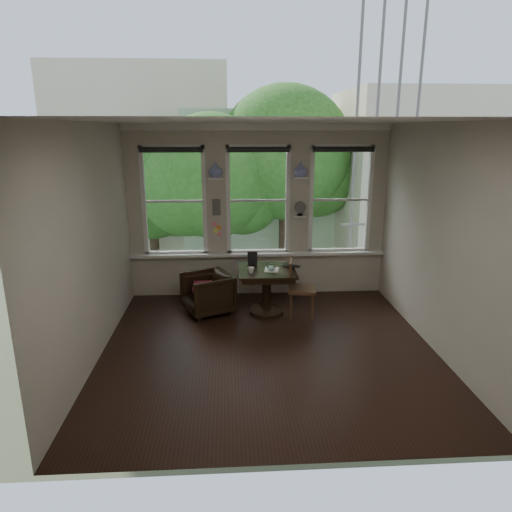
{
  "coord_description": "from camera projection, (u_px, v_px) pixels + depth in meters",
  "views": [
    {
      "loc": [
        -0.51,
        -5.66,
        2.92
      ],
      "look_at": [
        -0.12,
        0.9,
        1.07
      ],
      "focal_mm": 32.0,
      "sensor_mm": 36.0,
      "label": 1
    }
  ],
  "objects": [
    {
      "name": "sticky_notes",
      "position": [
        217.0,
        227.0,
        7.98
      ],
      "size": [
        0.16,
        0.01,
        0.24
      ],
      "primitive_type": null,
      "color": "pink",
      "rests_on": "ground"
    },
    {
      "name": "ceiling",
      "position": [
        270.0,
        121.0,
        5.45
      ],
      "size": [
        4.5,
        4.5,
        0.0
      ],
      "primitive_type": "plane",
      "rotation": [
        3.14,
        0.0,
        0.0
      ],
      "color": "silver",
      "rests_on": "ground"
    },
    {
      "name": "vase_left",
      "position": [
        215.0,
        170.0,
        7.68
      ],
      "size": [
        0.24,
        0.24,
        0.25
      ],
      "primitive_type": "imported",
      "color": "white",
      "rests_on": "shelf_left"
    },
    {
      "name": "vase_right",
      "position": [
        301.0,
        169.0,
        7.76
      ],
      "size": [
        0.24,
        0.24,
        0.25
      ],
      "primitive_type": "imported",
      "color": "white",
      "rests_on": "shelf_right"
    },
    {
      "name": "intercom",
      "position": [
        216.0,
        207.0,
        7.88
      ],
      "size": [
        0.14,
        0.06,
        0.28
      ],
      "primitive_type": "cube",
      "color": "#59544F",
      "rests_on": "ground"
    },
    {
      "name": "shelf_right",
      "position": [
        301.0,
        178.0,
        7.8
      ],
      "size": [
        0.26,
        0.16,
        0.03
      ],
      "primitive_type": "cube",
      "color": "white",
      "rests_on": "ground"
    },
    {
      "name": "window_right",
      "position": [
        340.0,
        200.0,
        8.05
      ],
      "size": [
        1.1,
        0.12,
        1.9
      ],
      "primitive_type": null,
      "color": "white",
      "rests_on": "ground"
    },
    {
      "name": "papers",
      "position": [
        272.0,
        270.0,
        7.23
      ],
      "size": [
        0.26,
        0.33,
        0.0
      ],
      "primitive_type": "cube",
      "rotation": [
        0.0,
        0.0,
        -0.16
      ],
      "color": "silver",
      "rests_on": "table"
    },
    {
      "name": "ground",
      "position": [
        268.0,
        348.0,
        6.26
      ],
      "size": [
        4.5,
        4.5,
        0.0
      ],
      "primitive_type": "plane",
      "color": "black",
      "rests_on": "ground"
    },
    {
      "name": "cushion_red",
      "position": [
        207.0,
        286.0,
        7.37
      ],
      "size": [
        0.45,
        0.45,
        0.06
      ],
      "primitive_type": "cube",
      "color": "maroon",
      "rests_on": "armchair_left"
    },
    {
      "name": "window_left",
      "position": [
        174.0,
        201.0,
        7.88
      ],
      "size": [
        1.1,
        0.12,
        1.9
      ],
      "primitive_type": null,
      "color": "white",
      "rests_on": "ground"
    },
    {
      "name": "tablet",
      "position": [
        252.0,
        258.0,
        7.47
      ],
      "size": [
        0.16,
        0.08,
        0.22
      ],
      "primitive_type": "cube",
      "rotation": [
        -0.26,
        0.0,
        -0.03
      ],
      "color": "black",
      "rests_on": "table"
    },
    {
      "name": "drinking_glass",
      "position": [
        271.0,
        268.0,
        7.17
      ],
      "size": [
        0.15,
        0.15,
        0.11
      ],
      "primitive_type": "imported",
      "rotation": [
        0.0,
        0.0,
        -0.07
      ],
      "color": "white",
      "rests_on": "table"
    },
    {
      "name": "desk_fan",
      "position": [
        300.0,
        211.0,
        7.93
      ],
      "size": [
        0.2,
        0.2,
        0.24
      ],
      "primitive_type": null,
      "color": "#59544F",
      "rests_on": "ground"
    },
    {
      "name": "wall_front",
      "position": [
        294.0,
        310.0,
        3.69
      ],
      "size": [
        4.5,
        0.0,
        4.5
      ],
      "primitive_type": "plane",
      "rotation": [
        -1.57,
        0.0,
        0.0
      ],
      "color": "beige",
      "rests_on": "ground"
    },
    {
      "name": "laptop",
      "position": [
        289.0,
        267.0,
        7.34
      ],
      "size": [
        0.39,
        0.36,
        0.03
      ],
      "primitive_type": "imported",
      "rotation": [
        0.0,
        0.0,
        -0.59
      ],
      "color": "black",
      "rests_on": "table"
    },
    {
      "name": "armchair_left",
      "position": [
        208.0,
        293.0,
        7.4
      ],
      "size": [
        0.96,
        0.95,
        0.67
      ],
      "primitive_type": "imported",
      "rotation": [
        0.0,
        0.0,
        -1.15
      ],
      "color": "black",
      "rests_on": "ground"
    },
    {
      "name": "window_center",
      "position": [
        258.0,
        200.0,
        7.96
      ],
      "size": [
        1.1,
        0.12,
        1.9
      ],
      "primitive_type": null,
      "color": "white",
      "rests_on": "ground"
    },
    {
      "name": "shelf_left",
      "position": [
        216.0,
        178.0,
        7.72
      ],
      "size": [
        0.26,
        0.16,
        0.03
      ],
      "primitive_type": "cube",
      "color": "white",
      "rests_on": "ground"
    },
    {
      "name": "mug",
      "position": [
        251.0,
        270.0,
        7.06
      ],
      "size": [
        0.11,
        0.11,
        0.09
      ],
      "primitive_type": "imported",
      "rotation": [
        0.0,
        0.0,
        0.09
      ],
      "color": "white",
      "rests_on": "table"
    },
    {
      "name": "wall_back",
      "position": [
        258.0,
        212.0,
        8.02
      ],
      "size": [
        4.5,
        0.0,
        4.5
      ],
      "primitive_type": "plane",
      "rotation": [
        1.57,
        0.0,
        0.0
      ],
      "color": "beige",
      "rests_on": "ground"
    },
    {
      "name": "table",
      "position": [
        267.0,
        291.0,
        7.37
      ],
      "size": [
        0.9,
        0.9,
        0.75
      ],
      "primitive_type": null,
      "color": "black",
      "rests_on": "ground"
    },
    {
      "name": "wall_right",
      "position": [
        440.0,
        240.0,
        5.99
      ],
      "size": [
        0.0,
        4.5,
        4.5
      ],
      "primitive_type": "plane",
      "rotation": [
        1.57,
        0.0,
        -1.57
      ],
      "color": "beige",
      "rests_on": "ground"
    },
    {
      "name": "wall_left",
      "position": [
        91.0,
        245.0,
        5.72
      ],
      "size": [
        0.0,
        4.5,
        4.5
      ],
      "primitive_type": "plane",
      "rotation": [
        1.57,
        0.0,
        1.57
      ],
      "color": "beige",
      "rests_on": "ground"
    },
    {
      "name": "side_chair_right",
      "position": [
        302.0,
        289.0,
        7.24
      ],
      "size": [
        0.48,
        0.48,
        0.92
      ],
      "primitive_type": null,
      "rotation": [
        0.0,
        0.0,
        1.42
      ],
      "color": "#412F17",
      "rests_on": "ground"
    }
  ]
}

